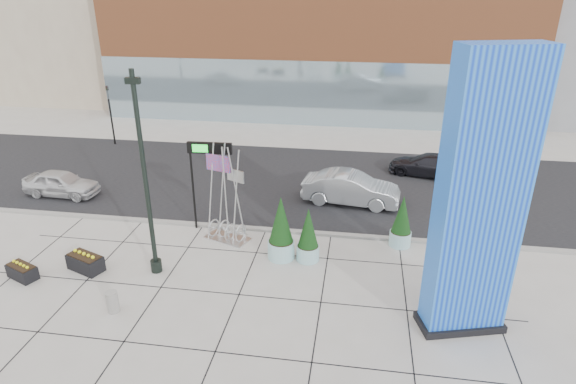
# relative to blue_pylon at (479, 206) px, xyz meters

# --- Properties ---
(ground) EXTENTS (160.00, 160.00, 0.00)m
(ground) POSITION_rel_blue_pylon_xyz_m (-8.65, 1.53, -4.38)
(ground) COLOR #9E9991
(ground) RESTS_ON ground
(street_asphalt) EXTENTS (80.00, 12.00, 0.02)m
(street_asphalt) POSITION_rel_blue_pylon_xyz_m (-8.65, 11.53, -4.37)
(street_asphalt) COLOR black
(street_asphalt) RESTS_ON ground
(curb_edge) EXTENTS (80.00, 0.30, 0.12)m
(curb_edge) POSITION_rel_blue_pylon_xyz_m (-8.65, 5.53, -4.32)
(curb_edge) COLOR gray
(curb_edge) RESTS_ON ground
(tower_podium) EXTENTS (34.00, 10.00, 11.00)m
(tower_podium) POSITION_rel_blue_pylon_xyz_m (-7.65, 28.53, 1.12)
(tower_podium) COLOR #B05D33
(tower_podium) RESTS_ON ground
(tower_glass_front) EXTENTS (34.00, 0.60, 5.00)m
(tower_glass_front) POSITION_rel_blue_pylon_xyz_m (-7.65, 23.73, -1.88)
(tower_glass_front) COLOR #8CA5B2
(tower_glass_front) RESTS_ON ground
(blue_pylon) EXTENTS (2.94, 1.90, 9.06)m
(blue_pylon) POSITION_rel_blue_pylon_xyz_m (0.00, 0.00, 0.00)
(blue_pylon) COLOR #0D35C8
(blue_pylon) RESTS_ON ground
(lamp_post) EXTENTS (0.51, 0.43, 7.86)m
(lamp_post) POSITION_rel_blue_pylon_xyz_m (-11.24, 1.57, -1.16)
(lamp_post) COLOR black
(lamp_post) RESTS_ON ground
(public_art_sculpture) EXTENTS (2.15, 1.58, 4.41)m
(public_art_sculpture) POSITION_rel_blue_pylon_xyz_m (-9.16, 4.53, -3.22)
(public_art_sculpture) COLOR silver
(public_art_sculpture) RESTS_ON ground
(concrete_bollard) EXTENTS (0.40, 0.40, 0.79)m
(concrete_bollard) POSITION_rel_blue_pylon_xyz_m (-11.70, -1.06, -3.98)
(concrete_bollard) COLOR gray
(concrete_bollard) RESTS_ON ground
(overhead_street_sign) EXTENTS (1.97, 0.26, 4.17)m
(overhead_street_sign) POSITION_rel_blue_pylon_xyz_m (-10.18, 5.33, -0.79)
(overhead_street_sign) COLOR black
(overhead_street_sign) RESTS_ON ground
(round_planter_east) EXTENTS (0.93, 0.93, 2.33)m
(round_planter_east) POSITION_rel_blue_pylon_xyz_m (-1.65, 5.13, -3.28)
(round_planter_east) COLOR #9BCCD0
(round_planter_east) RESTS_ON ground
(round_planter_mid) EXTENTS (0.93, 0.93, 2.32)m
(round_planter_mid) POSITION_rel_blue_pylon_xyz_m (-5.45, 3.33, -3.28)
(round_planter_mid) COLOR #9BCCD0
(round_planter_mid) RESTS_ON ground
(round_planter_west) EXTENTS (1.10, 1.10, 2.75)m
(round_planter_west) POSITION_rel_blue_pylon_xyz_m (-6.56, 3.33, -3.08)
(round_planter_west) COLOR #9BCCD0
(round_planter_west) RESTS_ON ground
(box_planter_north) EXTENTS (1.60, 1.19, 0.79)m
(box_planter_north) POSITION_rel_blue_pylon_xyz_m (-14.04, 1.24, -4.01)
(box_planter_north) COLOR black
(box_planter_north) RESTS_ON ground
(box_planter_south) EXTENTS (1.36, 1.03, 0.67)m
(box_planter_south) POSITION_rel_blue_pylon_xyz_m (-16.15, 0.33, -4.07)
(box_planter_south) COLOR black
(box_planter_south) RESTS_ON ground
(car_white_west) EXTENTS (4.05, 1.81, 1.35)m
(car_white_west) POSITION_rel_blue_pylon_xyz_m (-19.14, 7.81, -3.70)
(car_white_west) COLOR silver
(car_white_west) RESTS_ON ground
(car_silver_mid) EXTENTS (5.08, 2.29, 1.62)m
(car_silver_mid) POSITION_rel_blue_pylon_xyz_m (-3.92, 9.14, -3.57)
(car_silver_mid) COLOR #A0A4A8
(car_silver_mid) RESTS_ON ground
(car_dark_east) EXTENTS (4.78, 2.88, 1.30)m
(car_dark_east) POSITION_rel_blue_pylon_xyz_m (0.41, 13.75, -3.73)
(car_dark_east) COLOR black
(car_dark_east) RESTS_ON ground
(traffic_signal) EXTENTS (0.15, 0.18, 4.10)m
(traffic_signal) POSITION_rel_blue_pylon_xyz_m (-20.65, 16.53, -2.08)
(traffic_signal) COLOR black
(traffic_signal) RESTS_ON ground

